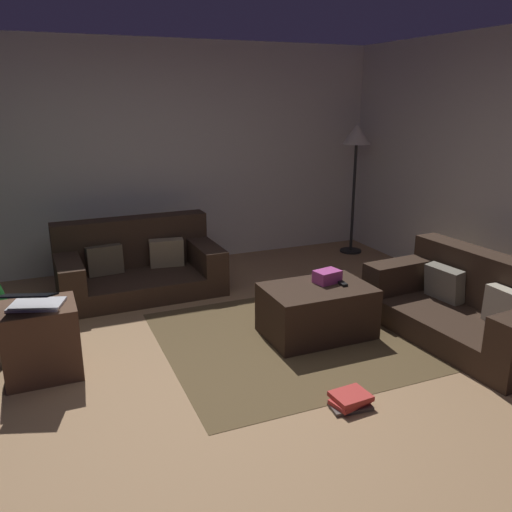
# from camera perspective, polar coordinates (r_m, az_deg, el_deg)

# --- Properties ---
(ground_plane) EXTENTS (6.40, 6.40, 0.00)m
(ground_plane) POSITION_cam_1_polar(r_m,az_deg,el_deg) (3.81, -3.79, -14.38)
(ground_plane) COLOR #93704C
(rear_partition) EXTENTS (6.40, 0.12, 2.60)m
(rear_partition) POSITION_cam_1_polar(r_m,az_deg,el_deg) (6.35, -13.57, 10.36)
(rear_partition) COLOR beige
(rear_partition) RESTS_ON ground_plane
(couch_left) EXTENTS (1.65, 0.96, 0.73)m
(couch_left) POSITION_cam_1_polar(r_m,az_deg,el_deg) (5.69, -12.71, -0.97)
(couch_left) COLOR #332319
(couch_left) RESTS_ON ground_plane
(couch_right) EXTENTS (0.98, 1.67, 0.70)m
(couch_right) POSITION_cam_1_polar(r_m,az_deg,el_deg) (4.83, 22.19, -5.12)
(couch_right) COLOR #332319
(couch_right) RESTS_ON ground_plane
(ottoman) EXTENTS (0.90, 0.60, 0.44)m
(ottoman) POSITION_cam_1_polar(r_m,az_deg,el_deg) (4.55, 6.60, -5.91)
(ottoman) COLOR #332319
(ottoman) RESTS_ON ground_plane
(gift_box) EXTENTS (0.24, 0.19, 0.11)m
(gift_box) POSITION_cam_1_polar(r_m,az_deg,el_deg) (4.57, 7.71, -2.21)
(gift_box) COLOR #B23F8C
(gift_box) RESTS_ON ottoman
(tv_remote) EXTENTS (0.06, 0.16, 0.02)m
(tv_remote) POSITION_cam_1_polar(r_m,az_deg,el_deg) (4.57, 9.19, -2.86)
(tv_remote) COLOR black
(tv_remote) RESTS_ON ottoman
(side_table) EXTENTS (0.52, 0.44, 0.54)m
(side_table) POSITION_cam_1_polar(r_m,az_deg,el_deg) (4.19, -22.21, -8.46)
(side_table) COLOR #4C3323
(side_table) RESTS_ON ground_plane
(laptop) EXTENTS (0.47, 0.50, 0.18)m
(laptop) POSITION_cam_1_polar(r_m,az_deg,el_deg) (4.01, -22.99, -4.53)
(laptop) COLOR silver
(laptop) RESTS_ON side_table
(book_stack) EXTENTS (0.29, 0.22, 0.09)m
(book_stack) POSITION_cam_1_polar(r_m,az_deg,el_deg) (3.67, 10.17, -15.13)
(book_stack) COLOR #4C423D
(book_stack) RESTS_ON ground_plane
(corner_lamp) EXTENTS (0.36, 0.36, 1.64)m
(corner_lamp) POSITION_cam_1_polar(r_m,az_deg,el_deg) (6.83, 10.81, 11.79)
(corner_lamp) COLOR black
(corner_lamp) RESTS_ON ground_plane
(area_rug) EXTENTS (2.60, 2.00, 0.01)m
(area_rug) POSITION_cam_1_polar(r_m,az_deg,el_deg) (4.64, 6.51, -8.37)
(area_rug) COLOR brown
(area_rug) RESTS_ON ground_plane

